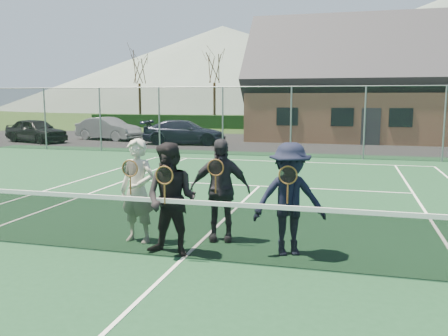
{
  "coord_description": "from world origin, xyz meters",
  "views": [
    {
      "loc": [
        2.45,
        -6.7,
        2.49
      ],
      "look_at": [
        0.26,
        1.5,
        1.25
      ],
      "focal_mm": 38.0,
      "sensor_mm": 36.0,
      "label": 1
    }
  ],
  "objects_px": {
    "car_a": "(36,130)",
    "player_d": "(290,199)",
    "player_c": "(220,190)",
    "player_b": "(171,199)",
    "player_a": "(138,191)",
    "car_c": "(184,132)",
    "car_b": "(108,129)",
    "tennis_net": "(183,226)",
    "clubhouse": "(379,74)"
  },
  "relations": [
    {
      "from": "car_a",
      "to": "player_d",
      "type": "height_order",
      "value": "player_d"
    },
    {
      "from": "player_c",
      "to": "player_b",
      "type": "bearing_deg",
      "value": -118.44
    },
    {
      "from": "player_d",
      "to": "player_c",
      "type": "bearing_deg",
      "value": 159.62
    },
    {
      "from": "player_a",
      "to": "player_c",
      "type": "bearing_deg",
      "value": 18.79
    },
    {
      "from": "car_c",
      "to": "player_c",
      "type": "distance_m",
      "value": 17.99
    },
    {
      "from": "car_a",
      "to": "car_b",
      "type": "height_order",
      "value": "car_a"
    },
    {
      "from": "car_b",
      "to": "tennis_net",
      "type": "bearing_deg",
      "value": -134.77
    },
    {
      "from": "car_a",
      "to": "player_d",
      "type": "relative_size",
      "value": 2.24
    },
    {
      "from": "player_a",
      "to": "tennis_net",
      "type": "bearing_deg",
      "value": -32.14
    },
    {
      "from": "player_a",
      "to": "player_b",
      "type": "distance_m",
      "value": 0.97
    },
    {
      "from": "clubhouse",
      "to": "player_b",
      "type": "xyz_separation_m",
      "value": [
        -4.24,
        -23.85,
        -3.07
      ]
    },
    {
      "from": "player_a",
      "to": "player_d",
      "type": "distance_m",
      "value": 2.62
    },
    {
      "from": "car_a",
      "to": "car_b",
      "type": "xyz_separation_m",
      "value": [
        3.25,
        2.47,
        -0.0
      ]
    },
    {
      "from": "player_c",
      "to": "player_d",
      "type": "xyz_separation_m",
      "value": [
        1.27,
        -0.47,
        -0.0
      ]
    },
    {
      "from": "car_b",
      "to": "player_a",
      "type": "distance_m",
      "value": 21.45
    },
    {
      "from": "player_a",
      "to": "player_b",
      "type": "height_order",
      "value": "same"
    },
    {
      "from": "clubhouse",
      "to": "player_d",
      "type": "bearing_deg",
      "value": -95.96
    },
    {
      "from": "tennis_net",
      "to": "player_c",
      "type": "relative_size",
      "value": 6.49
    },
    {
      "from": "car_b",
      "to": "clubhouse",
      "type": "height_order",
      "value": "clubhouse"
    },
    {
      "from": "car_b",
      "to": "player_d",
      "type": "xyz_separation_m",
      "value": [
        13.31,
        -18.61,
        0.24
      ]
    },
    {
      "from": "clubhouse",
      "to": "player_d",
      "type": "distance_m",
      "value": 23.67
    },
    {
      "from": "car_b",
      "to": "player_a",
      "type": "relative_size",
      "value": 2.31
    },
    {
      "from": "player_d",
      "to": "clubhouse",
      "type": "bearing_deg",
      "value": 84.04
    },
    {
      "from": "player_a",
      "to": "car_a",
      "type": "bearing_deg",
      "value": 130.84
    },
    {
      "from": "car_b",
      "to": "player_c",
      "type": "height_order",
      "value": "player_c"
    },
    {
      "from": "player_d",
      "to": "car_a",
      "type": "bearing_deg",
      "value": 135.74
    },
    {
      "from": "player_b",
      "to": "player_d",
      "type": "distance_m",
      "value": 1.87
    },
    {
      "from": "car_b",
      "to": "clubhouse",
      "type": "relative_size",
      "value": 0.27
    },
    {
      "from": "player_a",
      "to": "player_c",
      "type": "relative_size",
      "value": 1.0
    },
    {
      "from": "player_c",
      "to": "player_d",
      "type": "distance_m",
      "value": 1.36
    },
    {
      "from": "clubhouse",
      "to": "player_d",
      "type": "xyz_separation_m",
      "value": [
        -2.44,
        -23.35,
        -3.07
      ]
    },
    {
      "from": "car_a",
      "to": "player_b",
      "type": "xyz_separation_m",
      "value": [
        14.76,
        -16.64,
        0.23
      ]
    },
    {
      "from": "player_c",
      "to": "player_d",
      "type": "height_order",
      "value": "same"
    },
    {
      "from": "car_a",
      "to": "tennis_net",
      "type": "xyz_separation_m",
      "value": [
        15.0,
        -16.79,
        -0.15
      ]
    },
    {
      "from": "car_a",
      "to": "player_d",
      "type": "xyz_separation_m",
      "value": [
        16.56,
        -16.14,
        0.23
      ]
    },
    {
      "from": "player_b",
      "to": "car_b",
      "type": "bearing_deg",
      "value": 121.06
    },
    {
      "from": "car_c",
      "to": "player_a",
      "type": "bearing_deg",
      "value": -168.91
    },
    {
      "from": "car_b",
      "to": "player_b",
      "type": "xyz_separation_m",
      "value": [
        11.51,
        -19.11,
        0.24
      ]
    },
    {
      "from": "player_d",
      "to": "tennis_net",
      "type": "bearing_deg",
      "value": -157.43
    },
    {
      "from": "player_a",
      "to": "player_d",
      "type": "xyz_separation_m",
      "value": [
        2.62,
        -0.02,
        -0.0
      ]
    },
    {
      "from": "player_b",
      "to": "player_c",
      "type": "xyz_separation_m",
      "value": [
        0.53,
        0.97,
        0.0
      ]
    },
    {
      "from": "car_a",
      "to": "car_b",
      "type": "bearing_deg",
      "value": -35.74
    },
    {
      "from": "player_c",
      "to": "tennis_net",
      "type": "bearing_deg",
      "value": -104.44
    },
    {
      "from": "car_b",
      "to": "car_c",
      "type": "xyz_separation_m",
      "value": [
        5.4,
        -1.42,
        -0.02
      ]
    },
    {
      "from": "car_a",
      "to": "player_b",
      "type": "bearing_deg",
      "value": -121.39
    },
    {
      "from": "car_a",
      "to": "car_c",
      "type": "relative_size",
      "value": 0.88
    },
    {
      "from": "car_b",
      "to": "car_c",
      "type": "bearing_deg",
      "value": -90.86
    },
    {
      "from": "car_a",
      "to": "car_c",
      "type": "height_order",
      "value": "car_a"
    },
    {
      "from": "tennis_net",
      "to": "player_d",
      "type": "height_order",
      "value": "player_d"
    },
    {
      "from": "car_a",
      "to": "clubhouse",
      "type": "relative_size",
      "value": 0.26
    }
  ]
}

